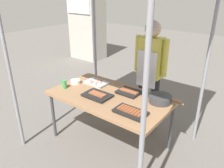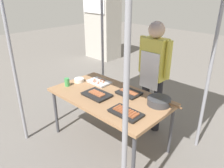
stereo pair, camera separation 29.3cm
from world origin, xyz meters
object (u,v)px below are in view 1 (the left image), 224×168
Objects in this scene: stall_table at (110,99)px; tray_grilled_sausages at (129,92)px; neighbor_stall_left at (87,26)px; vendor_woman at (150,67)px; tray_meat_skewers at (96,83)px; tray_spring_rolls at (97,95)px; cooking_wok at (160,99)px; condiment_bowl at (76,82)px; tray_pork_links at (130,112)px; drink_cup_near_edge at (64,84)px.

tray_grilled_sausages is (0.16, 0.21, 0.07)m from stall_table.
vendor_woman is at bearing -33.43° from neighbor_stall_left.
tray_meat_skewers is 0.92× the size of tray_spring_rolls.
cooking_wok is 1.29m from condiment_bowl.
tray_meat_skewers is 0.95m from tray_pork_links.
tray_pork_links is 2.57× the size of condiment_bowl.
tray_grilled_sausages is 0.16× the size of neighbor_stall_left.
cooking_wok is at bearing 21.67° from stall_table.
tray_meat_skewers is 0.20× the size of vendor_woman.
vendor_woman is at bearing 106.25° from tray_pork_links.
cooking_wok is 0.27× the size of vendor_woman.
tray_meat_skewers is 3.84m from neighbor_stall_left.
neighbor_stall_left is at bearing 144.57° from cooking_wok.
vendor_woman is at bearing 41.12° from tray_meat_skewers.
tray_meat_skewers is at bearing -176.82° from cooking_wok.
tray_pork_links is 3.21× the size of drink_cup_near_edge.
condiment_bowl is 0.22m from drink_cup_near_edge.
tray_pork_links is at bearing -24.80° from tray_meat_skewers.
drink_cup_near_edge reaches higher than tray_spring_rolls.
tray_spring_rolls is at bearing 8.15° from drink_cup_near_edge.
neighbor_stall_left is (-3.73, 2.65, 0.18)m from cooking_wok.
stall_table is at bearing -128.16° from tray_grilled_sausages.
tray_spring_rolls is 0.22× the size of vendor_woman.
tray_grilled_sausages is 0.80× the size of tray_pork_links.
stall_table is 4.26m from neighbor_stall_left.
tray_pork_links is (0.86, -0.40, 0.01)m from tray_meat_skewers.
drink_cup_near_edge is (-0.55, -0.08, 0.04)m from tray_spring_rolls.
drink_cup_near_edge reaches higher than tray_pork_links.
tray_grilled_sausages is at bearing -39.32° from neighbor_stall_left.
tray_pork_links is at bearing -8.69° from tray_spring_rolls.
tray_grilled_sausages is 0.55m from vendor_woman.
neighbor_stall_left reaches higher than tray_grilled_sausages.
condiment_bowl is 0.09× the size of vendor_woman.
tray_pork_links is 1.04× the size of tray_spring_rolls.
tray_grilled_sausages is at bearing 51.84° from stall_table.
condiment_bowl is at bearing -146.18° from tray_meat_skewers.
stall_table is at bearing -42.89° from neighbor_stall_left.
neighbor_stall_left is at bearing 140.68° from tray_grilled_sausages.
tray_grilled_sausages is 0.43m from tray_spring_rolls.
condiment_bowl is at bearing -49.52° from neighbor_stall_left.
cooking_wok is at bearing 4.37° from tray_grilled_sausages.
tray_grilled_sausages is at bearing 125.66° from tray_pork_links.
vendor_woman is (-0.41, 0.46, 0.19)m from cooking_wok.
neighbor_stall_left is at bearing 137.11° from stall_table.
cooking_wok reaches higher than tray_pork_links.
vendor_woman is 0.86× the size of neighbor_stall_left.
cooking_wok is (1.01, 0.06, 0.03)m from tray_meat_skewers.
cooking_wok is (0.72, 0.37, 0.03)m from tray_spring_rolls.
condiment_bowl is (-0.66, 0.01, 0.08)m from stall_table.
vendor_woman reaches higher than tray_grilled_sausages.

